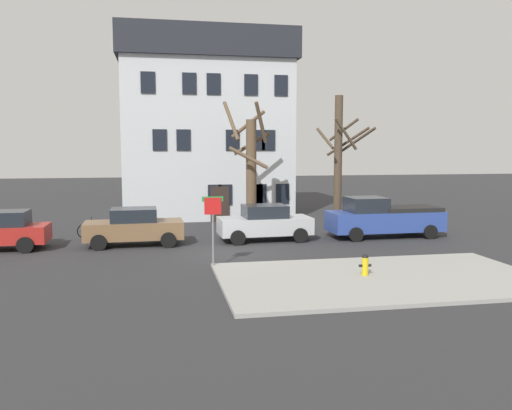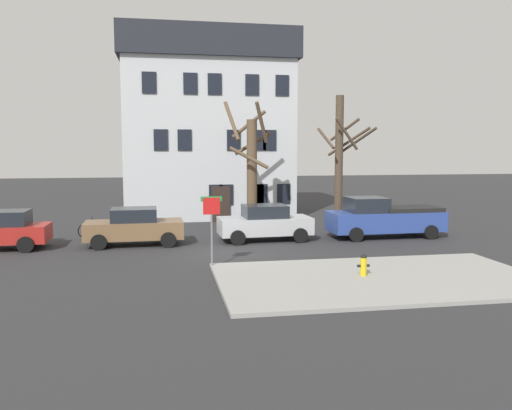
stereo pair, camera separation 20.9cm
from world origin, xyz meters
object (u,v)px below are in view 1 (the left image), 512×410
at_px(car_brown_sedan, 134,227).
at_px(bicycle_leaning, 96,230).
at_px(pickup_truck_blue, 384,218).
at_px(fire_hydrant, 365,264).
at_px(car_silver_sedan, 265,223).
at_px(tree_bare_mid, 339,158).
at_px(street_sign_pole, 213,218).
at_px(building_main, 205,125).
at_px(tree_bare_near, 250,167).

relative_size(car_brown_sedan, bicycle_leaning, 2.56).
bearing_deg(pickup_truck_blue, car_brown_sedan, -179.86).
xyz_separation_m(car_brown_sedan, fire_hydrant, (7.76, -7.61, -0.34)).
height_order(car_silver_sedan, pickup_truck_blue, pickup_truck_blue).
distance_m(tree_bare_mid, street_sign_pole, 11.56).
distance_m(car_silver_sedan, street_sign_pole, 6.16).
relative_size(building_main, car_brown_sedan, 2.63).
bearing_deg(car_brown_sedan, car_silver_sedan, 1.30).
xyz_separation_m(tree_bare_near, fire_hydrant, (1.90, -10.97, -2.85)).
bearing_deg(street_sign_pole, car_brown_sedan, 120.04).
bearing_deg(car_silver_sedan, bicycle_leaning, 163.45).
distance_m(tree_bare_mid, bicycle_leaning, 13.10).
xyz_separation_m(car_silver_sedan, bicycle_leaning, (-7.90, 2.35, -0.47)).
height_order(pickup_truck_blue, fire_hydrant, pickup_truck_blue).
xyz_separation_m(tree_bare_mid, pickup_truck_blue, (1.18, -3.21, -2.83)).
height_order(tree_bare_near, pickup_truck_blue, tree_bare_near).
height_order(tree_bare_near, bicycle_leaning, tree_bare_near).
distance_m(fire_hydrant, bicycle_leaning, 14.00).
bearing_deg(bicycle_leaning, fire_hydrant, -46.13).
bearing_deg(pickup_truck_blue, tree_bare_mid, 110.13).
bearing_deg(fire_hydrant, tree_bare_near, 99.84).
distance_m(building_main, street_sign_pole, 16.35).
bearing_deg(pickup_truck_blue, building_main, 125.91).
relative_size(building_main, car_silver_sedan, 2.62).
xyz_separation_m(building_main, tree_bare_near, (1.69, -7.29, -2.45)).
bearing_deg(tree_bare_mid, bicycle_leaning, -176.56).
bearing_deg(pickup_truck_blue, car_silver_sedan, 178.97).
relative_size(building_main, tree_bare_mid, 1.61).
bearing_deg(car_silver_sedan, car_brown_sedan, -178.70).
bearing_deg(bicycle_leaning, pickup_truck_blue, -10.08).
distance_m(car_silver_sedan, bicycle_leaning, 8.25).
relative_size(car_brown_sedan, street_sign_pole, 1.67).
height_order(car_brown_sedan, bicycle_leaning, car_brown_sedan).
height_order(tree_bare_mid, car_silver_sedan, tree_bare_mid).
relative_size(car_brown_sedan, fire_hydrant, 5.98).
xyz_separation_m(fire_hydrant, street_sign_pole, (-4.78, 2.45, 1.34)).
xyz_separation_m(car_silver_sedan, fire_hydrant, (1.80, -7.74, -0.35)).
bearing_deg(tree_bare_near, car_brown_sedan, -150.17).
xyz_separation_m(tree_bare_mid, car_silver_sedan, (-4.73, -3.11, -2.94)).
bearing_deg(bicycle_leaning, car_brown_sedan, -52.04).
relative_size(tree_bare_mid, car_silver_sedan, 1.63).
height_order(tree_bare_mid, car_brown_sedan, tree_bare_mid).
bearing_deg(bicycle_leaning, building_main, 53.22).
bearing_deg(pickup_truck_blue, street_sign_pole, -149.69).
height_order(building_main, car_brown_sedan, building_main).
height_order(tree_bare_near, car_brown_sedan, tree_bare_near).
bearing_deg(building_main, pickup_truck_blue, -54.09).
relative_size(car_silver_sedan, bicycle_leaning, 2.57).
xyz_separation_m(building_main, pickup_truck_blue, (7.69, -10.63, -4.85)).
height_order(building_main, bicycle_leaning, building_main).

